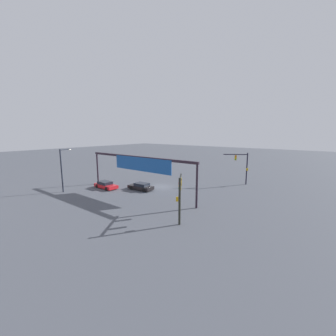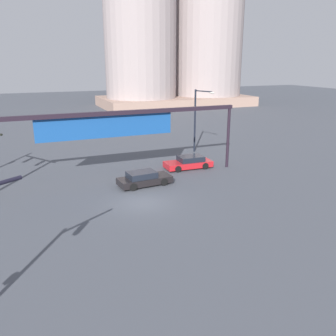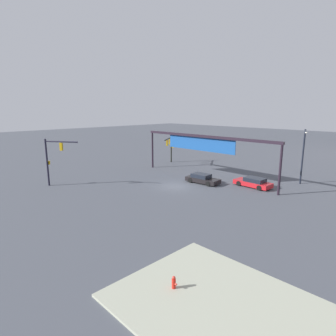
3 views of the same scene
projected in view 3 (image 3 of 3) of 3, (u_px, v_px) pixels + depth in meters
name	position (u px, v px, depth m)	size (l,w,h in m)	color
ground_plane	(176.00, 186.00, 35.72)	(212.59, 212.59, 0.00)	#464A52
sidewalk_corner	(218.00, 305.00, 14.10)	(10.11, 8.23, 0.15)	#A4A892
traffic_signal_near_corner	(53.00, 155.00, 35.06)	(4.07, 2.55, 5.98)	black
traffic_signal_opposite_side	(170.00, 144.00, 49.82)	(2.98, 4.69, 5.12)	black
streetlamp_curved_arm	(303.00, 152.00, 35.78)	(1.23, 2.56, 7.08)	black
overhead_sign_gantry	(203.00, 142.00, 38.87)	(21.87, 0.43, 6.09)	black
sedan_car_approaching	(253.00, 182.00, 35.30)	(4.65, 2.09, 1.21)	red
sedan_car_waiting_far	(202.00, 179.00, 37.14)	(4.60, 2.21, 1.21)	black
fire_hydrant_on_curb	(174.00, 282.00, 15.20)	(0.33, 0.22, 0.71)	red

